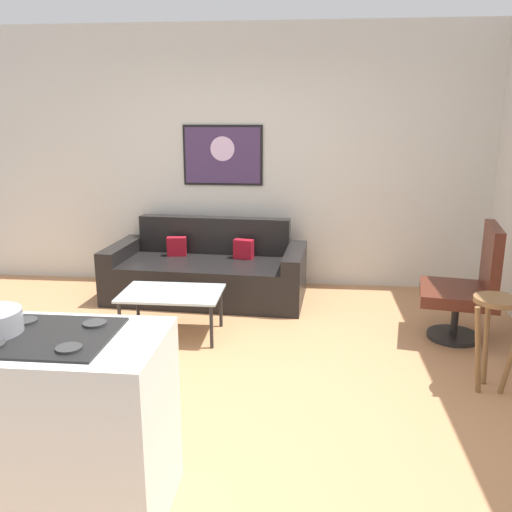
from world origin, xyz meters
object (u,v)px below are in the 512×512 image
object	(u,v)px
couch	(208,273)
armchair	(469,286)
coffee_table	(172,296)
bar_stool	(495,321)
wall_painting	(223,155)

from	to	relation	value
couch	armchair	bearing A→B (deg)	-20.57
coffee_table	armchair	size ratio (longest dim) A/B	0.86
coffee_table	bar_stool	bearing A→B (deg)	-16.89
coffee_table	wall_painting	distance (m)	1.94
coffee_table	bar_stool	size ratio (longest dim) A/B	1.27
armchair	bar_stool	bearing A→B (deg)	-94.86
couch	armchair	distance (m)	2.56
coffee_table	armchair	bearing A→B (deg)	3.53
coffee_table	armchair	world-z (taller)	armchair
couch	wall_painting	bearing A→B (deg)	80.40
couch	bar_stool	distance (m)	2.93
armchair	bar_stool	xyz separation A→B (m)	(-0.08, -0.89, 0.04)
couch	armchair	world-z (taller)	armchair
couch	wall_painting	world-z (taller)	wall_painting
couch	armchair	xyz separation A→B (m)	(2.39, -0.90, 0.21)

